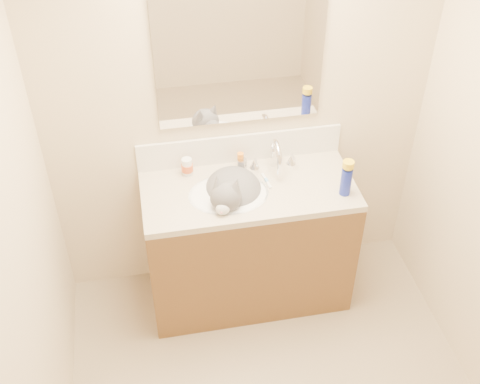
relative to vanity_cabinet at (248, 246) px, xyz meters
name	(u,v)px	position (x,y,z in m)	size (l,w,h in m)	color
room_shell	(303,219)	(0.00, -0.97, 1.08)	(2.24, 2.54, 2.52)	beige
vanity_cabinet	(248,246)	(0.00, 0.00, 0.00)	(1.20, 0.55, 0.82)	brown
counter_slab	(249,191)	(0.00, 0.00, 0.43)	(1.20, 0.55, 0.04)	#C1B197
basin	(229,203)	(-0.12, -0.03, 0.38)	(0.45, 0.36, 0.14)	white
faucet	(275,158)	(0.18, 0.14, 0.54)	(0.28, 0.20, 0.21)	silver
cat	(232,193)	(-0.09, -0.01, 0.43)	(0.45, 0.49, 0.34)	#575457
backsplash	(240,148)	(0.00, 0.26, 0.54)	(1.20, 0.02, 0.18)	silver
mirror	(240,55)	(0.00, 0.26, 1.13)	(0.90, 0.02, 0.80)	white
pill_bottle	(187,167)	(-0.32, 0.19, 0.50)	(0.06, 0.06, 0.11)	white
pill_label	(187,168)	(-0.32, 0.19, 0.50)	(0.07, 0.07, 0.04)	#CE5122
silver_jar	(242,164)	(0.00, 0.18, 0.48)	(0.06, 0.06, 0.07)	#B7B7BC
amber_bottle	(240,160)	(-0.01, 0.21, 0.50)	(0.04, 0.04, 0.09)	orange
toothbrush	(266,181)	(0.11, 0.04, 0.45)	(0.01, 0.14, 0.01)	white
toothbrush_head	(266,180)	(0.11, 0.04, 0.46)	(0.02, 0.03, 0.02)	#6EB0EA
spray_can	(346,182)	(0.51, -0.15, 0.53)	(0.06, 0.06, 0.16)	#16239D
spray_cap	(348,164)	(0.51, -0.15, 0.65)	(0.06, 0.06, 0.04)	yellow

